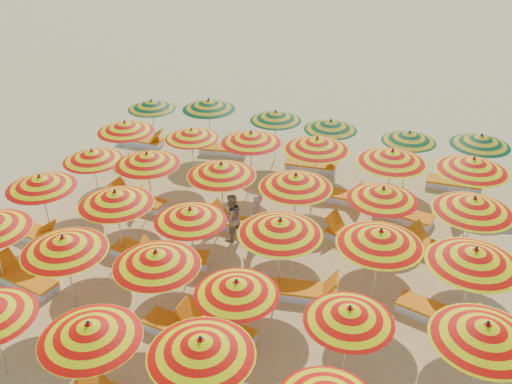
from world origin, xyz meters
The scene contains 54 objects.
ground centered at (0.00, 0.00, 0.00)m, with size 120.00×120.00×0.00m, color #DEB262.
umbrella_2 centered at (-1.13, -5.49, 1.76)m, with size 2.43×2.43×2.00m.
umbrella_3 centered at (0.93, -5.24, 1.80)m, with size 2.12×2.12×2.04m.
umbrella_7 centered at (-3.15, -3.36, 1.80)m, with size 1.96×1.96×2.04m.
umbrella_8 centered at (-1.00, -3.16, 1.78)m, with size 1.91×1.91×2.02m.
umbrella_9 centered at (0.89, -3.36, 1.64)m, with size 2.28×2.28×1.86m.
umbrella_10 centered at (3.18, -3.42, 1.63)m, with size 1.83×1.83×1.85m.
umbrella_11 centered at (5.58, -3.33, 1.84)m, with size 2.43×2.43×2.09m.
umbrella_12 centered at (-5.53, -1.02, 1.72)m, with size 2.28×2.28×1.96m.
umbrella_13 centered at (-3.14, -1.20, 1.79)m, with size 1.92×1.92×2.03m.
umbrella_14 centered at (-1.11, -1.17, 1.67)m, with size 1.91×1.91×1.90m.
umbrella_15 centered at (1.17, -1.26, 1.85)m, with size 2.14×2.14×2.11m.
umbrella_16 centered at (3.40, -0.95, 1.84)m, with size 2.30×2.30×2.09m.
umbrella_17 centered at (5.38, -1.08, 1.87)m, with size 2.40×2.40×2.13m.
umbrella_18 centered at (-5.23, 0.97, 1.63)m, with size 2.03×2.03×1.86m.
umbrella_19 centered at (-3.45, 1.05, 1.77)m, with size 2.03×2.03×2.01m.
umbrella_20 centered at (-1.18, 1.05, 1.80)m, with size 2.42×2.42×2.04m.
umbrella_21 centered at (0.93, 0.99, 1.84)m, with size 2.48×2.48×2.09m.
umbrella_22 centered at (3.17, 1.27, 1.70)m, with size 2.27×2.27×1.94m.
umbrella_23 centered at (5.36, 1.19, 1.84)m, with size 2.47×2.47×2.10m.
umbrella_24 centered at (-5.32, 3.04, 1.70)m, with size 2.23×2.23×1.93m.
umbrella_25 centered at (-3.15, 3.41, 1.60)m, with size 2.12×2.12×1.82m.
umbrella_26 centered at (-1.16, 3.46, 1.73)m, with size 2.01×2.01×1.97m.
umbrella_27 centered at (0.93, 3.39, 1.85)m, with size 2.41×2.41×2.11m.
umbrella_28 centered at (3.15, 3.20, 1.87)m, with size 2.66×2.66×2.13m.
umbrella_29 centered at (5.32, 3.40, 1.87)m, with size 2.48×2.48×2.13m.
umbrella_30 centered at (-5.57, 5.31, 1.60)m, with size 2.17×2.17×1.82m.
umbrella_31 centered at (-3.46, 5.58, 1.76)m, with size 2.02×2.02×2.00m.
umbrella_32 centered at (-1.01, 5.61, 1.64)m, with size 2.13×2.13×1.86m.
umbrella_33 centered at (0.92, 5.44, 1.63)m, with size 1.83×1.83×1.85m.
umbrella_34 centered at (3.45, 5.38, 1.60)m, with size 1.85×1.85×1.82m.
umbrella_35 centered at (5.57, 5.58, 1.70)m, with size 2.31×2.31×1.93m.
lounger_4 centered at (-4.81, -3.04, 0.15)m, with size 1.81×0.91×0.69m.
lounger_5 centered at (-0.40, -3.39, 0.15)m, with size 1.80×0.82×0.69m.
lounger_6 centered at (0.29, -3.19, 0.15)m, with size 1.78×0.73×0.69m.
lounger_7 centered at (-6.03, -1.22, 0.15)m, with size 1.82×0.95×0.69m.
lounger_8 centered at (-2.55, -1.15, 0.15)m, with size 1.80×0.82×0.69m.
lounger_9 centered at (-1.71, -1.09, 0.15)m, with size 1.82×1.01×0.69m.
lounger_10 centered at (1.77, -1.29, 0.15)m, with size 1.80×0.83×0.69m.
lounger_11 centered at (4.87, -1.08, 0.15)m, with size 1.83×1.04×0.69m.
lounger_12 centered at (-4.63, 0.96, 0.15)m, with size 1.82×0.95×0.69m.
lounger_13 centered at (-4.05, 1.24, 0.15)m, with size 1.79×0.79×0.69m.
lounger_14 centered at (-0.68, 1.00, 0.15)m, with size 1.77×0.69×0.69m.
lounger_15 centered at (2.58, 1.34, 0.15)m, with size 1.83×1.10×0.69m.
lounger_16 centered at (4.76, 1.43, 0.15)m, with size 1.82×1.26×0.69m.
lounger_17 centered at (1.53, 3.51, 0.15)m, with size 1.76×0.68×0.69m.
lounger_18 centered at (3.65, 3.02, 0.15)m, with size 1.82×0.99×0.69m.
lounger_19 centered at (5.83, 3.61, 0.15)m, with size 1.80×0.86×0.69m.
lounger_20 centered at (-6.07, 5.21, 0.15)m, with size 1.75×0.65×0.69m.
lounger_21 centered at (-2.86, 5.48, 0.15)m, with size 1.80×0.84×0.69m.
lounger_22 centered at (0.42, 5.24, 0.15)m, with size 1.76×0.68×0.69m.
lounger_23 centered at (5.07, 5.45, 0.15)m, with size 1.74×0.60×0.69m.
beachgoer_a centered at (-0.04, 0.65, 0.70)m, with size 0.51×0.33×1.39m, color tan.
beachgoer_b centered at (-0.70, 0.45, 0.69)m, with size 0.68×0.53×1.39m, color tan.
Camera 1 is at (4.12, -11.75, 8.96)m, focal length 40.00 mm.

